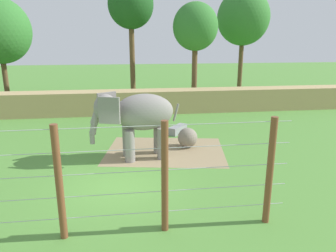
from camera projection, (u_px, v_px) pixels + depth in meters
ground_plane at (119, 185)px, 12.01m from camera, size 120.00×120.00×0.00m
dirt_patch at (165, 151)px, 15.63m from camera, size 6.36×5.17×0.01m
embankment_wall at (121, 102)px, 23.37m from camera, size 36.00×1.80×1.68m
elephant at (137, 115)px, 14.23m from camera, size 4.11×1.88×3.05m
enrichment_ball at (188, 138)px, 16.08m from camera, size 1.00×1.00×1.00m
cable_fence at (114, 180)px, 8.57m from camera, size 9.89×0.20×3.27m
feed_trough at (178, 130)px, 18.53m from camera, size 1.28×1.40×0.44m
tree_far_left at (195, 27)px, 25.19m from camera, size 3.61×3.61×8.20m
tree_behind_wall at (131, 6)px, 26.01m from camera, size 3.76×3.76×10.08m
tree_right_of_centre at (243, 18)px, 30.40m from camera, size 5.01×5.01×9.97m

